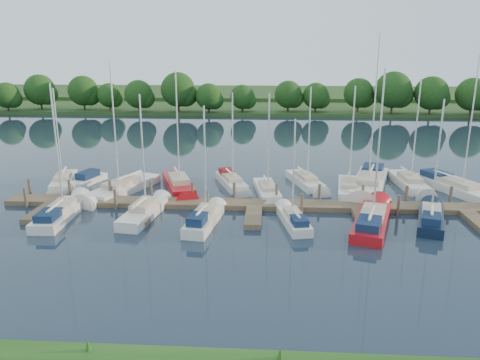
# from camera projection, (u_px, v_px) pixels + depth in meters

# --- Properties ---
(ground) EXTENTS (260.00, 260.00, 0.00)m
(ground) POSITION_uv_depth(u_px,v_px,m) (251.00, 248.00, 29.39)
(ground) COLOR #182031
(ground) RESTS_ON ground
(dock) EXTENTS (40.00, 6.00, 0.40)m
(dock) POSITION_uv_depth(u_px,v_px,m) (254.00, 207.00, 36.36)
(dock) COLOR brown
(dock) RESTS_ON ground
(mooring_pilings) EXTENTS (38.24, 2.84, 2.00)m
(mooring_pilings) POSITION_uv_depth(u_px,v_px,m) (255.00, 198.00, 37.34)
(mooring_pilings) COLOR #473D33
(mooring_pilings) RESTS_ON ground
(far_shore) EXTENTS (180.00, 30.00, 0.60)m
(far_shore) POSITION_uv_depth(u_px,v_px,m) (265.00, 106.00, 101.41)
(far_shore) COLOR #1E3E18
(far_shore) RESTS_ON ground
(distant_hill) EXTENTS (220.00, 40.00, 1.40)m
(distant_hill) POSITION_uv_depth(u_px,v_px,m) (266.00, 94.00, 125.33)
(distant_hill) COLOR #3B5525
(distant_hill) RESTS_ON ground
(treeline) EXTENTS (146.18, 10.25, 8.26)m
(treeline) POSITION_uv_depth(u_px,v_px,m) (279.00, 94.00, 87.62)
(treeline) COLOR #38281C
(treeline) RESTS_ON ground
(sailboat_n_0) EXTENTS (3.21, 7.18, 9.23)m
(sailboat_n_0) POSITION_uv_depth(u_px,v_px,m) (63.00, 183.00, 42.85)
(sailboat_n_0) COLOR silver
(sailboat_n_0) RESTS_ON ground
(motorboat) EXTENTS (2.46, 4.88, 1.47)m
(motorboat) POSITION_uv_depth(u_px,v_px,m) (87.00, 181.00, 43.36)
(motorboat) COLOR silver
(motorboat) RESTS_ON ground
(sailboat_n_2) EXTENTS (4.85, 9.22, 11.75)m
(sailboat_n_2) POSITION_uv_depth(u_px,v_px,m) (121.00, 190.00, 40.61)
(sailboat_n_2) COLOR silver
(sailboat_n_2) RESTS_ON ground
(sailboat_n_3) EXTENTS (4.28, 8.36, 10.87)m
(sailboat_n_3) POSITION_uv_depth(u_px,v_px,m) (179.00, 187.00, 41.60)
(sailboat_n_3) COLOR #B21017
(sailboat_n_3) RESTS_ON ground
(sailboat_n_4) EXTENTS (3.52, 6.83, 8.84)m
(sailboat_n_4) POSITION_uv_depth(u_px,v_px,m) (232.00, 183.00, 42.72)
(sailboat_n_4) COLOR silver
(sailboat_n_4) RESTS_ON ground
(sailboat_n_5) EXTENTS (2.58, 7.14, 8.99)m
(sailboat_n_5) POSITION_uv_depth(u_px,v_px,m) (267.00, 192.00, 40.13)
(sailboat_n_5) COLOR silver
(sailboat_n_5) RESTS_ON ground
(sailboat_n_6) EXTENTS (3.42, 7.27, 9.33)m
(sailboat_n_6) POSITION_uv_depth(u_px,v_px,m) (306.00, 183.00, 42.89)
(sailboat_n_6) COLOR silver
(sailboat_n_6) RESTS_ON ground
(sailboat_n_7) EXTENTS (2.67, 7.55, 9.55)m
(sailboat_n_7) POSITION_uv_depth(u_px,v_px,m) (349.00, 190.00, 40.72)
(sailboat_n_7) COLOR silver
(sailboat_n_7) RESTS_ON ground
(sailboat_n_8) EXTENTS (5.22, 11.04, 13.87)m
(sailboat_n_8) POSITION_uv_depth(u_px,v_px,m) (369.00, 185.00, 42.02)
(sailboat_n_8) COLOR silver
(sailboat_n_8) RESTS_ON ground
(sailboat_n_9) EXTENTS (2.30, 7.85, 10.08)m
(sailboat_n_9) POSITION_uv_depth(u_px,v_px,m) (409.00, 184.00, 42.33)
(sailboat_n_9) COLOR silver
(sailboat_n_9) RESTS_ON ground
(sailboat_n_10) EXTENTS (5.57, 9.48, 12.22)m
(sailboat_n_10) POSITION_uv_depth(u_px,v_px,m) (458.00, 189.00, 40.66)
(sailboat_n_10) COLOR silver
(sailboat_n_10) RESTS_ON ground
(sailboat_s_0) EXTENTS (2.15, 7.97, 10.18)m
(sailboat_s_0) POSITION_uv_depth(u_px,v_px,m) (61.00, 213.00, 34.71)
(sailboat_s_0) COLOR silver
(sailboat_s_0) RESTS_ON ground
(sailboat_s_1) EXTENTS (2.48, 7.28, 9.49)m
(sailboat_s_1) POSITION_uv_depth(u_px,v_px,m) (145.00, 213.00, 34.80)
(sailboat_s_1) COLOR silver
(sailboat_s_1) RESTS_ON ground
(sailboat_s_2) EXTENTS (2.36, 6.74, 8.86)m
(sailboat_s_2) POSITION_uv_depth(u_px,v_px,m) (205.00, 220.00, 33.18)
(sailboat_s_2) COLOR silver
(sailboat_s_2) RESTS_ON ground
(sailboat_s_3) EXTENTS (2.40, 6.08, 7.83)m
(sailboat_s_3) POSITION_uv_depth(u_px,v_px,m) (293.00, 220.00, 33.31)
(sailboat_s_3) COLOR silver
(sailboat_s_3) RESTS_ON ground
(sailboat_s_4) EXTENTS (4.28, 8.88, 11.28)m
(sailboat_s_4) POSITION_uv_depth(u_px,v_px,m) (372.00, 221.00, 33.08)
(sailboat_s_4) COLOR #B21017
(sailboat_s_4) RESTS_ON ground
(sailboat_s_5) EXTENTS (3.47, 7.09, 9.22)m
(sailboat_s_5) POSITION_uv_depth(u_px,v_px,m) (431.00, 219.00, 33.54)
(sailboat_s_5) COLOR black
(sailboat_s_5) RESTS_ON ground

